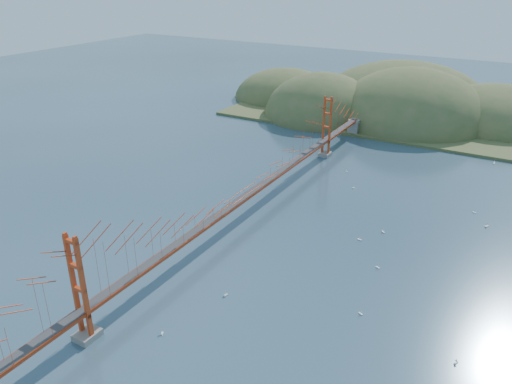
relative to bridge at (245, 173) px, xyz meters
The scene contains 15 objects.
ground 7.01m from the bridge, 90.00° to the right, with size 320.00×320.00×0.00m, color #2A4154.
bridge is the anchor object (origin of this frame).
far_headlands 68.73m from the bridge, 88.14° to the left, with size 84.00×58.00×25.00m.
sailboat_12 25.95m from the bridge, 74.77° to the left, with size 0.50×0.44×0.57m.
sailboat_10 27.57m from the bridge, 77.01° to the right, with size 0.58×0.58×0.65m.
sailboat_4 34.96m from the bridge, 25.03° to the left, with size 0.70×0.70×0.74m.
sailboat_2 22.39m from the bridge, ahead, with size 0.59×0.59×0.66m.
sailboat_3 21.62m from the bridge, 60.39° to the left, with size 0.54×0.54×0.58m.
sailboat_1 20.87m from the bridge, 16.44° to the left, with size 0.64×0.64×0.67m.
sailboat_0 20.45m from the bridge, 65.37° to the right, with size 0.52×0.58×0.65m.
sailboat_6 26.66m from the bridge, 30.53° to the right, with size 0.57×0.57×0.63m.
sailboat_7 34.90m from the bridge, 32.40° to the left, with size 0.52×0.47×0.59m.
sailboat_16 18.24m from the bridge, ahead, with size 0.61×0.57×0.69m.
sailboat_15 51.31m from the bridge, 55.33° to the left, with size 0.53×0.60×0.68m.
sailboat_14 36.45m from the bridge, 25.74° to the right, with size 0.51×0.51×0.57m.
Camera 1 is at (33.99, -55.38, 33.59)m, focal length 35.00 mm.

